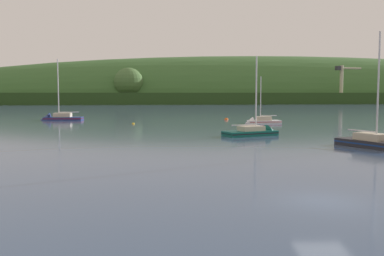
{
  "coord_description": "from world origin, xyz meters",
  "views": [
    {
      "loc": [
        -6.73,
        -20.27,
        5.24
      ],
      "look_at": [
        -5.93,
        25.41,
        1.52
      ],
      "focal_mm": 40.02,
      "sensor_mm": 36.0,
      "label": 1
    }
  ],
  "objects_px": {
    "sailboat_midwater_white": "(260,122)",
    "sailboat_outer_reach": "(58,119)",
    "mooring_buoy_off_fishing_boat": "(133,124)",
    "sailboat_near_mooring": "(256,134)",
    "sailboat_far_left": "(376,146)",
    "dockside_crane": "(342,85)",
    "mooring_buoy_midchannel": "(226,120)"
  },
  "relations": [
    {
      "from": "sailboat_midwater_white",
      "to": "sailboat_outer_reach",
      "type": "distance_m",
      "value": 38.98
    },
    {
      "from": "sailboat_outer_reach",
      "to": "mooring_buoy_off_fishing_boat",
      "type": "height_order",
      "value": "sailboat_outer_reach"
    },
    {
      "from": "sailboat_near_mooring",
      "to": "sailboat_far_left",
      "type": "distance_m",
      "value": 15.71
    },
    {
      "from": "dockside_crane",
      "to": "mooring_buoy_off_fishing_boat",
      "type": "relative_size",
      "value": 35.2
    },
    {
      "from": "sailboat_midwater_white",
      "to": "sailboat_far_left",
      "type": "xyz_separation_m",
      "value": [
        5.28,
        -33.65,
        -0.0
      ]
    },
    {
      "from": "mooring_buoy_midchannel",
      "to": "sailboat_outer_reach",
      "type": "bearing_deg",
      "value": -179.12
    },
    {
      "from": "sailboat_near_mooring",
      "to": "mooring_buoy_midchannel",
      "type": "bearing_deg",
      "value": 66.2
    },
    {
      "from": "sailboat_midwater_white",
      "to": "dockside_crane",
      "type": "bearing_deg",
      "value": -124.65
    },
    {
      "from": "dockside_crane",
      "to": "mooring_buoy_midchannel",
      "type": "xyz_separation_m",
      "value": [
        -70.54,
        -129.39,
        -9.31
      ]
    },
    {
      "from": "sailboat_midwater_white",
      "to": "mooring_buoy_midchannel",
      "type": "distance_m",
      "value": 11.26
    },
    {
      "from": "sailboat_near_mooring",
      "to": "sailboat_outer_reach",
      "type": "relative_size",
      "value": 0.83
    },
    {
      "from": "dockside_crane",
      "to": "sailboat_far_left",
      "type": "xyz_separation_m",
      "value": [
        -60.45,
        -173.23,
        -9.11
      ]
    },
    {
      "from": "sailboat_near_mooring",
      "to": "sailboat_far_left",
      "type": "height_order",
      "value": "sailboat_far_left"
    },
    {
      "from": "dockside_crane",
      "to": "mooring_buoy_off_fishing_boat",
      "type": "xyz_separation_m",
      "value": [
        -87.55,
        -140.74,
        -9.31
      ]
    },
    {
      "from": "sailboat_midwater_white",
      "to": "sailboat_outer_reach",
      "type": "height_order",
      "value": "sailboat_outer_reach"
    },
    {
      "from": "sailboat_midwater_white",
      "to": "mooring_buoy_midchannel",
      "type": "bearing_deg",
      "value": -74.17
    },
    {
      "from": "sailboat_far_left",
      "to": "mooring_buoy_off_fishing_boat",
      "type": "bearing_deg",
      "value": -167.23
    },
    {
      "from": "sailboat_outer_reach",
      "to": "mooring_buoy_midchannel",
      "type": "relative_size",
      "value": 15.13
    },
    {
      "from": "sailboat_far_left",
      "to": "sailboat_near_mooring",
      "type": "bearing_deg",
      "value": -170.35
    },
    {
      "from": "sailboat_near_mooring",
      "to": "sailboat_outer_reach",
      "type": "bearing_deg",
      "value": 112.51
    },
    {
      "from": "mooring_buoy_midchannel",
      "to": "mooring_buoy_off_fishing_boat",
      "type": "distance_m",
      "value": 20.45
    },
    {
      "from": "sailboat_near_mooring",
      "to": "sailboat_far_left",
      "type": "relative_size",
      "value": 0.91
    },
    {
      "from": "dockside_crane",
      "to": "sailboat_far_left",
      "type": "relative_size",
      "value": 1.57
    },
    {
      "from": "dockside_crane",
      "to": "sailboat_midwater_white",
      "type": "distance_m",
      "value": 154.55
    },
    {
      "from": "sailboat_near_mooring",
      "to": "sailboat_midwater_white",
      "type": "height_order",
      "value": "sailboat_near_mooring"
    },
    {
      "from": "dockside_crane",
      "to": "sailboat_near_mooring",
      "type": "distance_m",
      "value": 175.4
    },
    {
      "from": "sailboat_outer_reach",
      "to": "dockside_crane",
      "type": "bearing_deg",
      "value": -130.2
    },
    {
      "from": "sailboat_near_mooring",
      "to": "sailboat_outer_reach",
      "type": "height_order",
      "value": "sailboat_outer_reach"
    },
    {
      "from": "sailboat_far_left",
      "to": "mooring_buoy_off_fishing_boat",
      "type": "xyz_separation_m",
      "value": [
        -27.1,
        32.49,
        -0.2
      ]
    },
    {
      "from": "mooring_buoy_off_fishing_boat",
      "to": "sailboat_outer_reach",
      "type": "bearing_deg",
      "value": 145.78
    },
    {
      "from": "dockside_crane",
      "to": "sailboat_near_mooring",
      "type": "height_order",
      "value": "dockside_crane"
    },
    {
      "from": "sailboat_near_mooring",
      "to": "dockside_crane",
      "type": "bearing_deg",
      "value": 41.42
    }
  ]
}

